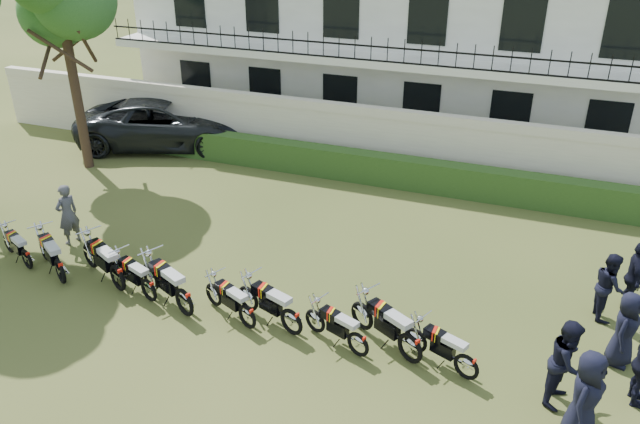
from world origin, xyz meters
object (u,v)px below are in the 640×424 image
(motorcycle_9, at_px, (467,361))
(officer_3, at_px, (625,329))
(officer_0, at_px, (585,397))
(officer_4, at_px, (609,286))
(motorcycle_2, at_px, (117,272))
(motorcycle_4, at_px, (184,296))
(suv, at_px, (166,123))
(motorcycle_6, at_px, (291,316))
(motorcycle_1, at_px, (59,266))
(motorcycle_7, at_px, (358,339))
(inspector, at_px, (68,214))
(motorcycle_5, at_px, (247,312))
(motorcycle_3, at_px, (148,285))
(motorcycle_8, at_px, (411,342))
(officer_1, at_px, (567,362))
(officer_5, at_px, (635,277))

(motorcycle_9, xyz_separation_m, officer_3, (2.78, 1.59, 0.38))
(officer_0, xyz_separation_m, officer_4, (0.51, 3.97, -0.11))
(motorcycle_2, height_order, motorcycle_4, motorcycle_4)
(suv, bearing_deg, motorcycle_6, -154.67)
(motorcycle_2, height_order, officer_4, officer_4)
(motorcycle_1, relative_size, motorcycle_4, 0.89)
(motorcycle_7, bearing_deg, suv, 70.21)
(motorcycle_6, height_order, inspector, inspector)
(motorcycle_5, xyz_separation_m, inspector, (-6.16, 1.72, 0.41))
(motorcycle_3, height_order, motorcycle_8, motorcycle_8)
(motorcycle_4, bearing_deg, officer_0, -69.26)
(motorcycle_6, distance_m, officer_0, 5.81)
(motorcycle_9, relative_size, inspector, 0.96)
(motorcycle_1, relative_size, inspector, 1.02)
(officer_1, bearing_deg, motorcycle_4, 107.50)
(motorcycle_5, distance_m, motorcycle_7, 2.51)
(suv, bearing_deg, motorcycle_7, -150.62)
(motorcycle_7, bearing_deg, motorcycle_3, 109.67)
(motorcycle_5, xyz_separation_m, motorcycle_9, (4.67, 0.06, -0.00))
(officer_4, bearing_deg, motorcycle_9, 131.17)
(motorcycle_4, relative_size, officer_5, 1.13)
(motorcycle_6, bearing_deg, officer_4, -43.58)
(motorcycle_7, bearing_deg, motorcycle_1, 111.04)
(motorcycle_9, bearing_deg, motorcycle_1, 112.81)
(motorcycle_8, height_order, officer_3, officer_3)
(motorcycle_1, bearing_deg, motorcycle_3, -55.25)
(motorcycle_2, height_order, motorcycle_7, motorcycle_2)
(officer_1, xyz_separation_m, officer_5, (1.33, 3.56, -0.01))
(motorcycle_7, bearing_deg, motorcycle_8, -58.44)
(motorcycle_1, height_order, motorcycle_5, motorcycle_1)
(motorcycle_5, bearing_deg, motorcycle_9, -65.10)
(motorcycle_1, bearing_deg, officer_4, -43.06)
(officer_4, bearing_deg, officer_0, 162.55)
(motorcycle_5, height_order, suv, suv)
(motorcycle_3, xyz_separation_m, inspector, (-3.59, 1.61, 0.40))
(motorcycle_6, distance_m, officer_1, 5.44)
(motorcycle_4, height_order, officer_0, officer_0)
(motorcycle_6, bearing_deg, motorcycle_2, 108.85)
(motorcycle_2, bearing_deg, officer_5, -47.22)
(motorcycle_1, distance_m, motorcycle_5, 5.01)
(inspector, bearing_deg, officer_3, 104.59)
(motorcycle_2, xyz_separation_m, motorcycle_9, (8.18, -0.16, -0.09))
(officer_0, bearing_deg, motorcycle_2, 101.08)
(officer_0, height_order, officer_3, officer_0)
(motorcycle_6, bearing_deg, motorcycle_5, 117.83)
(officer_5, bearing_deg, motorcycle_3, 106.46)
(motorcycle_1, bearing_deg, motorcycle_5, -57.88)
(motorcycle_4, bearing_deg, officer_4, -43.90)
(motorcycle_2, height_order, suv, suv)
(motorcycle_3, bearing_deg, motorcycle_1, 113.43)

